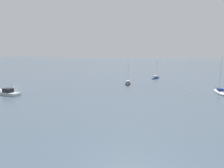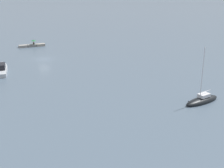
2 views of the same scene
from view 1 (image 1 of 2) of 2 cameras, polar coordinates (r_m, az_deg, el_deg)
The scene contains 6 objects.
ground_plane at distance 75.28m, azimuth -27.60°, elevation -0.70°, with size 500.00×500.00×0.00m, color #475666.
sailboat_navy_near at distance 88.14m, azimuth 13.31°, elevation 1.90°, with size 7.29×4.37×8.90m.
sailboat_white_mid at distance 65.34m, azimuth 30.24°, elevation -2.13°, with size 7.90×2.95×11.64m.
sailboat_black_outer at distance 71.69m, azimuth 4.94°, elevation 0.23°, with size 7.08×3.15×9.29m.
motorboat_grey_near at distance 62.84m, azimuth -29.64°, elevation -2.46°, with size 3.46×7.96×4.32m.
mooring_buoy_near at distance 62.93m, azimuth 23.00°, elevation -2.24°, with size 0.48×0.48×0.48m.
Camera 1 is at (52.04, 52.82, 12.99)m, focal length 29.61 mm.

